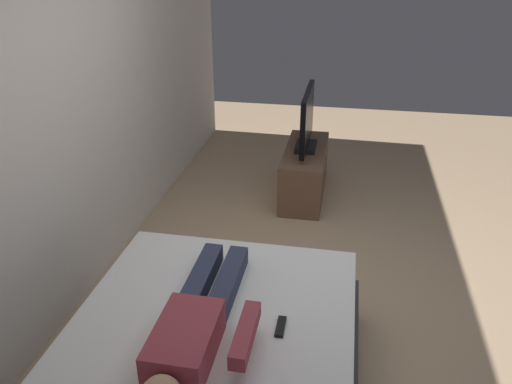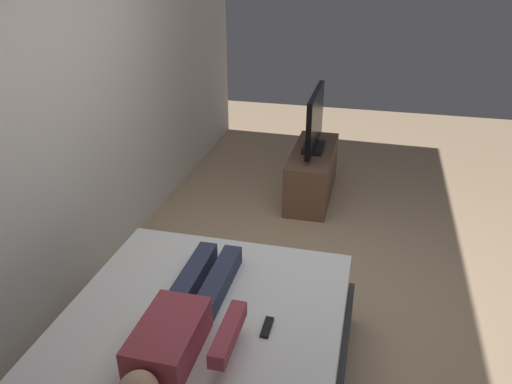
# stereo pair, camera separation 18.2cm
# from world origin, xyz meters

# --- Properties ---
(ground_plane) EXTENTS (10.00, 10.00, 0.00)m
(ground_plane) POSITION_xyz_m (0.00, 0.00, 0.00)
(ground_plane) COLOR tan
(back_wall) EXTENTS (6.40, 0.10, 2.80)m
(back_wall) POSITION_xyz_m (0.40, 1.77, 1.40)
(back_wall) COLOR silver
(back_wall) RESTS_ON ground
(bed) EXTENTS (2.02, 1.56, 0.54)m
(bed) POSITION_xyz_m (-1.04, 0.54, 0.26)
(bed) COLOR #333338
(bed) RESTS_ON ground
(person) EXTENTS (1.26, 0.46, 0.18)m
(person) POSITION_xyz_m (-1.01, 0.59, 0.62)
(person) COLOR #993842
(person) RESTS_ON bed
(remote) EXTENTS (0.15, 0.04, 0.02)m
(remote) POSITION_xyz_m (-0.86, 0.18, 0.55)
(remote) COLOR black
(remote) RESTS_ON bed
(tv_stand) EXTENTS (1.10, 0.40, 0.50)m
(tv_stand) POSITION_xyz_m (1.82, 0.31, 0.25)
(tv_stand) COLOR brown
(tv_stand) RESTS_ON ground
(tv) EXTENTS (0.88, 0.20, 0.59)m
(tv) POSITION_xyz_m (1.82, 0.31, 0.78)
(tv) COLOR black
(tv) RESTS_ON tv_stand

